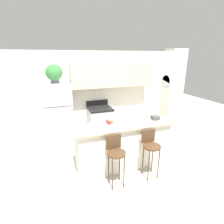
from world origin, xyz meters
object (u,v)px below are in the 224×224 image
at_px(stove_range, 100,122).
at_px(fruit_bowl, 109,123).
at_px(refrigerator, 58,114).
at_px(bar_stool_right, 151,147).
at_px(potted_plant_on_fridge, 54,73).
at_px(bar_stool_left, 116,154).
at_px(orchid_vase, 155,116).

height_order(stove_range, fruit_bowl, fruit_bowl).
bearing_deg(refrigerator, stove_range, 2.05).
bearing_deg(bar_stool_right, potted_plant_on_fridge, 126.79).
relative_size(potted_plant_on_fridge, fruit_bowl, 2.01).
bearing_deg(potted_plant_on_fridge, bar_stool_left, -68.08).
bearing_deg(fruit_bowl, bar_stool_right, -38.24).
xyz_separation_m(refrigerator, orchid_vase, (2.03, -1.65, 0.25)).
relative_size(refrigerator, fruit_bowl, 7.21).
relative_size(bar_stool_left, orchid_vase, 2.48).
xyz_separation_m(bar_stool_left, fruit_bowl, (0.07, 0.54, 0.39)).
xyz_separation_m(bar_stool_left, bar_stool_right, (0.75, 0.00, 0.00)).
xyz_separation_m(bar_stool_right, orchid_vase, (0.41, 0.52, 0.44)).
xyz_separation_m(orchid_vase, fruit_bowl, (-1.09, 0.02, -0.05)).
xyz_separation_m(stove_range, orchid_vase, (0.82, -1.69, 0.65)).
bearing_deg(stove_range, orchid_vase, -64.16).
bearing_deg(fruit_bowl, refrigerator, 119.95).
bearing_deg(orchid_vase, fruit_bowl, 179.15).
relative_size(bar_stool_left, fruit_bowl, 4.19).
height_order(bar_stool_left, fruit_bowl, fruit_bowl).
distance_m(refrigerator, bar_stool_right, 2.72).
distance_m(stove_range, orchid_vase, 1.99).
bearing_deg(stove_range, bar_stool_left, -98.75).
bearing_deg(potted_plant_on_fridge, stove_range, 2.05).
xyz_separation_m(stove_range, fruit_bowl, (-0.27, -1.68, 0.60)).
bearing_deg(potted_plant_on_fridge, fruit_bowl, -60.05).
relative_size(stove_range, bar_stool_right, 1.07).
distance_m(refrigerator, fruit_bowl, 1.90).
height_order(refrigerator, bar_stool_left, refrigerator).
height_order(stove_range, bar_stool_right, stove_range).
distance_m(orchid_vase, fruit_bowl, 1.09).
bearing_deg(refrigerator, fruit_bowl, -60.05).
bearing_deg(bar_stool_left, refrigerator, 111.92).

